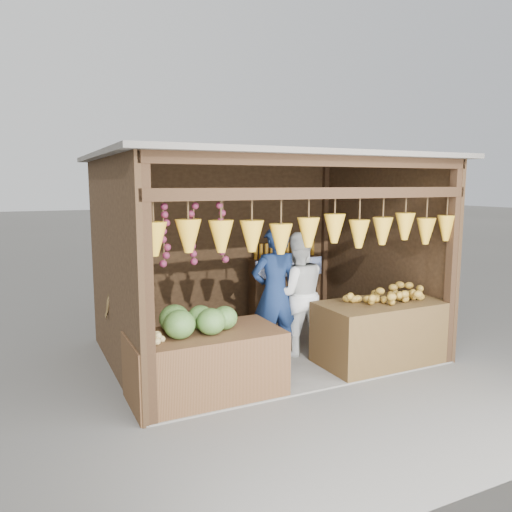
{
  "coord_description": "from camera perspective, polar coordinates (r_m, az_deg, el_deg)",
  "views": [
    {
      "loc": [
        -3.0,
        -5.96,
        2.3
      ],
      "look_at": [
        -0.17,
        -0.1,
        1.35
      ],
      "focal_mm": 35.0,
      "sensor_mm": 36.0,
      "label": 1
    }
  ],
  "objects": [
    {
      "name": "ground",
      "position": [
        7.06,
        0.87,
        -10.75
      ],
      "size": [
        80.0,
        80.0,
        0.0
      ],
      "primitive_type": "plane",
      "color": "#514F49",
      "rests_on": "ground"
    },
    {
      "name": "stall_structure",
      "position": [
        6.65,
        0.81,
        2.8
      ],
      "size": [
        4.3,
        3.3,
        2.66
      ],
      "color": "slate",
      "rests_on": "ground"
    },
    {
      "name": "back_shelf",
      "position": [
        8.42,
        3.34,
        -1.49
      ],
      "size": [
        1.25,
        0.32,
        1.32
      ],
      "color": "#382314",
      "rests_on": "ground"
    },
    {
      "name": "counter_left",
      "position": [
        5.56,
        -5.75,
        -12.2
      ],
      "size": [
        1.63,
        0.85,
        0.72
      ],
      "primitive_type": "cube",
      "color": "#452C17",
      "rests_on": "ground"
    },
    {
      "name": "counter_right",
      "position": [
        6.69,
        14.08,
        -8.47
      ],
      "size": [
        1.64,
        0.85,
        0.8
      ],
      "primitive_type": "cube",
      "color": "#462F17",
      "rests_on": "ground"
    },
    {
      "name": "stool",
      "position": [
        6.57,
        -14.4,
        -11.08
      ],
      "size": [
        0.32,
        0.32,
        0.3
      ],
      "primitive_type": "cube",
      "color": "black",
      "rests_on": "ground"
    },
    {
      "name": "man_standing",
      "position": [
        6.52,
        2.16,
        -4.28
      ],
      "size": [
        0.68,
        0.48,
        1.77
      ],
      "primitive_type": "imported",
      "rotation": [
        0.0,
        0.0,
        3.04
      ],
      "color": "#15274F",
      "rests_on": "ground"
    },
    {
      "name": "woman_standing",
      "position": [
        6.73,
        4.74,
        -4.33
      ],
      "size": [
        0.93,
        0.8,
        1.67
      ],
      "primitive_type": "imported",
      "rotation": [
        0.0,
        0.0,
        2.92
      ],
      "color": "white",
      "rests_on": "ground"
    },
    {
      "name": "vendor_seated",
      "position": [
        6.38,
        -14.62,
        -5.16
      ],
      "size": [
        0.6,
        0.46,
        1.09
      ],
      "primitive_type": "imported",
      "rotation": [
        0.0,
        0.0,
        2.91
      ],
      "color": "brown",
      "rests_on": "stool"
    },
    {
      "name": "melon_pile",
      "position": [
        5.4,
        -6.28,
        -7.04
      ],
      "size": [
        1.0,
        0.5,
        0.32
      ],
      "primitive_type": null,
      "color": "#1E4A13",
      "rests_on": "counter_left"
    },
    {
      "name": "tanfruit_pile",
      "position": [
        5.18,
        -12.06,
        -8.92
      ],
      "size": [
        0.34,
        0.4,
        0.13
      ],
      "primitive_type": null,
      "color": "tan",
      "rests_on": "counter_left"
    },
    {
      "name": "mango_pile",
      "position": [
        6.63,
        14.8,
        -4.09
      ],
      "size": [
        1.4,
        0.64,
        0.22
      ],
      "primitive_type": null,
      "color": "#C4571A",
      "rests_on": "counter_right"
    }
  ]
}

